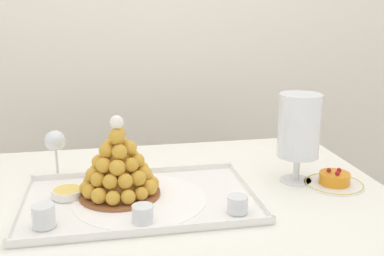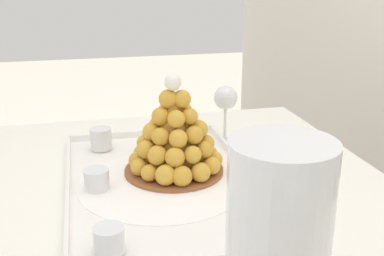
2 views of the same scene
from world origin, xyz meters
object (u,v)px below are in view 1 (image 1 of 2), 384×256
macaron_goblet (299,127)px  croquembouche (119,166)px  fruit_tart_plate (334,181)px  wine_glass (55,143)px  dessert_cup_left (44,217)px  creme_brulee_ramekin (68,193)px  dessert_cup_mid_left (143,214)px  dessert_cup_centre (237,205)px  serving_tray (140,200)px

macaron_goblet → croquembouche: bearing=-178.1°
fruit_tart_plate → wine_glass: (-0.84, 0.21, 0.11)m
dessert_cup_left → fruit_tart_plate: 0.85m
creme_brulee_ramekin → wine_glass: bearing=104.2°
macaron_goblet → wine_glass: size_ratio=1.75×
croquembouche → dessert_cup_mid_left: 0.20m
croquembouche → dessert_cup_centre: 0.36m
croquembouche → dessert_cup_mid_left: bearing=-74.5°
dessert_cup_mid_left → macaron_goblet: macaron_goblet is taller
fruit_tart_plate → wine_glass: size_ratio=1.13×
serving_tray → dessert_cup_left: size_ratio=11.49×
creme_brulee_ramekin → wine_glass: (-0.04, 0.17, 0.10)m
dessert_cup_centre → dessert_cup_left: bearing=178.5°
dessert_cup_centre → fruit_tart_plate: 0.38m
dessert_cup_centre → creme_brulee_ramekin: (-0.45, 0.19, -0.01)m
serving_tray → wine_glass: wine_glass is taller
croquembouche → macaron_goblet: size_ratio=0.84×
dessert_cup_mid_left → creme_brulee_ramekin: size_ratio=0.62×
dessert_cup_left → dessert_cup_mid_left: dessert_cup_left is taller
fruit_tart_plate → macaron_goblet: bearing=153.0°
fruit_tart_plate → wine_glass: wine_glass is taller
creme_brulee_ramekin → macaron_goblet: bearing=0.4°
serving_tray → fruit_tart_plate: size_ratio=3.61×
serving_tray → croquembouche: croquembouche is taller
dessert_cup_left → fruit_tart_plate: (0.84, 0.13, -0.02)m
serving_tray → dessert_cup_left: (-0.25, -0.12, 0.03)m
creme_brulee_ramekin → fruit_tart_plate: 0.80m
croquembouche → dessert_cup_left: 0.26m
dessert_cup_centre → macaron_goblet: (0.25, 0.19, 0.15)m
serving_tray → wine_glass: (-0.24, 0.22, 0.12)m
serving_tray → macaron_goblet: size_ratio=2.33×
wine_glass → dessert_cup_mid_left: bearing=-56.6°
serving_tray → fruit_tart_plate: fruit_tart_plate is taller
serving_tray → dessert_cup_left: 0.27m
dessert_cup_centre → fruit_tart_plate: size_ratio=0.30×
dessert_cup_left → creme_brulee_ramekin: bearing=75.9°
dessert_cup_left → macaron_goblet: size_ratio=0.20×
croquembouche → dessert_cup_mid_left: croquembouche is taller
creme_brulee_ramekin → wine_glass: size_ratio=0.55×
creme_brulee_ramekin → croquembouche: bearing=-5.0°
creme_brulee_ramekin → serving_tray: bearing=-15.5°
dessert_cup_centre → wine_glass: wine_glass is taller
dessert_cup_left → dessert_cup_mid_left: bearing=-5.3°
dessert_cup_left → wine_glass: wine_glass is taller
dessert_cup_mid_left → macaron_goblet: 0.56m
dessert_cup_mid_left → wine_glass: 0.45m
dessert_cup_mid_left → fruit_tart_plate: 0.62m
creme_brulee_ramekin → fruit_tart_plate: fruit_tart_plate is taller
croquembouche → fruit_tart_plate: (0.65, -0.03, -0.08)m
serving_tray → dessert_cup_mid_left: bearing=-91.3°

